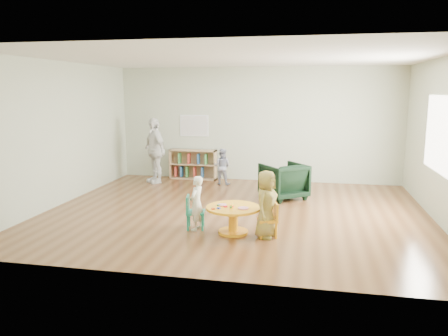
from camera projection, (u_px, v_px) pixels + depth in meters
name	position (u px, v px, depth m)	size (l,w,h in m)	color
room	(237.00, 110.00, 7.82)	(7.10, 7.00, 2.80)	brown
activity_table	(233.00, 215.00, 6.89)	(0.86, 0.86, 0.47)	#FAA515
kid_chair_left	(193.00, 211.00, 7.12)	(0.34, 0.34, 0.55)	#167E60
kid_chair_right	(270.00, 218.00, 6.72)	(0.36, 0.36, 0.54)	#FAA515
bookshelf	(193.00, 164.00, 11.17)	(1.20, 0.30, 0.75)	#A5835B
alphabet_poster	(194.00, 126.00, 11.11)	(0.74, 0.01, 0.54)	white
armchair	(284.00, 181.00, 9.09)	(0.80, 0.82, 0.75)	black
child_left	(197.00, 203.00, 7.03)	(0.32, 0.21, 0.89)	white
child_right	(266.00, 204.00, 6.66)	(0.51, 0.33, 1.05)	yellow
toddler	(222.00, 167.00, 10.45)	(0.42, 0.33, 0.87)	#1C2447
adult_caretaker	(155.00, 150.00, 10.61)	(0.93, 0.39, 1.59)	white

